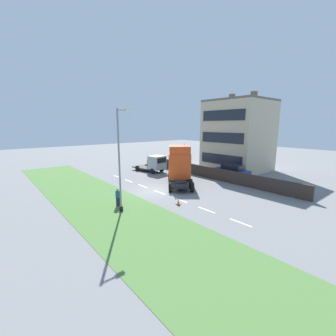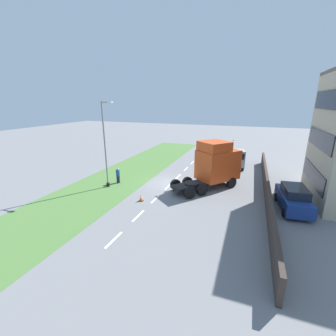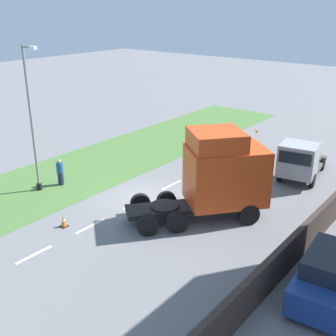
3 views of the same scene
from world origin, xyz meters
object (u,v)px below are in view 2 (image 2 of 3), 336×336
object	(u,v)px
lorry_cab	(215,164)
traffic_cone_lead	(141,198)
pedestrian	(118,176)
lamp_post	(106,149)
flatbed_truck	(235,159)
parked_car	(293,198)

from	to	relation	value
lorry_cab	traffic_cone_lead	xyz separation A→B (m)	(-5.26, -5.66, -1.99)
pedestrian	traffic_cone_lead	xyz separation A→B (m)	(4.21, -3.13, -0.49)
lamp_post	traffic_cone_lead	world-z (taller)	lamp_post
flatbed_truck	pedestrian	distance (m)	14.31
parked_car	pedestrian	world-z (taller)	parked_car
lorry_cab	lamp_post	world-z (taller)	lamp_post
parked_car	flatbed_truck	bearing A→B (deg)	112.50
lorry_cab	flatbed_truck	world-z (taller)	lorry_cab
parked_car	traffic_cone_lead	xyz separation A→B (m)	(-11.77, -2.74, -0.66)
lorry_cab	pedestrian	bearing A→B (deg)	-125.92
lamp_post	traffic_cone_lead	xyz separation A→B (m)	(4.51, -1.87, -3.53)
parked_car	pedestrian	bearing A→B (deg)	173.18
parked_car	pedestrian	distance (m)	15.98
lorry_cab	traffic_cone_lead	world-z (taller)	lorry_cab
lorry_cab	pedestrian	xyz separation A→B (m)	(-9.46, -2.52, -1.49)
parked_car	lamp_post	distance (m)	16.56
lamp_post	traffic_cone_lead	distance (m)	6.03
lamp_post	traffic_cone_lead	size ratio (longest dim) A/B	14.05
lorry_cab	lamp_post	distance (m)	10.59
pedestrian	traffic_cone_lead	distance (m)	5.27
lorry_cab	pedestrian	world-z (taller)	lorry_cab
traffic_cone_lead	flatbed_truck	bearing A→B (deg)	62.15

